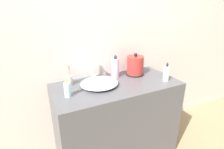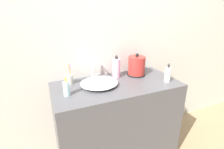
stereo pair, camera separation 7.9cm
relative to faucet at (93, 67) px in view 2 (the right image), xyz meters
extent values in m
cube|color=beige|center=(0.16, 0.10, 0.35)|extent=(6.00, 0.04, 2.60)
cube|color=#4C4C51|center=(0.16, -0.21, -0.54)|extent=(1.18, 0.57, 0.82)
ellipsoid|color=white|center=(0.00, -0.18, -0.09)|extent=(0.34, 0.31, 0.06)
cylinder|color=silver|center=(0.00, 0.01, -0.01)|extent=(0.02, 0.02, 0.23)
cylinder|color=silver|center=(0.00, -0.04, 0.10)|extent=(0.02, 0.10, 0.02)
cylinder|color=silver|center=(0.03, 0.01, -0.10)|extent=(0.02, 0.02, 0.04)
cylinder|color=black|center=(0.44, -0.08, -0.12)|extent=(0.19, 0.19, 0.01)
cylinder|color=#B22D28|center=(0.44, -0.08, -0.02)|extent=(0.17, 0.17, 0.20)
sphere|color=black|center=(0.44, -0.08, 0.09)|extent=(0.03, 0.03, 0.03)
cylinder|color=#B7B2A8|center=(-0.24, -0.03, -0.08)|extent=(0.07, 0.07, 0.09)
cylinder|color=yellow|center=(-0.23, -0.04, 0.00)|extent=(0.03, 0.02, 0.16)
cylinder|color=#B24CCC|center=(-0.23, -0.03, -0.01)|extent=(0.02, 0.02, 0.15)
cylinder|color=silver|center=(-0.31, -0.26, -0.06)|extent=(0.05, 0.05, 0.12)
cylinder|color=gold|center=(-0.31, -0.26, 0.01)|extent=(0.01, 0.01, 0.02)
cube|color=gold|center=(-0.31, -0.26, 0.03)|extent=(0.01, 0.03, 0.01)
cylinder|color=white|center=(0.62, -0.35, -0.05)|extent=(0.06, 0.06, 0.14)
cylinder|color=black|center=(0.62, -0.35, 0.03)|extent=(0.02, 0.02, 0.02)
cone|color=black|center=(0.62, -0.35, 0.05)|extent=(0.02, 0.02, 0.02)
cylinder|color=#EAA8C6|center=(0.22, -0.05, -0.03)|extent=(0.08, 0.08, 0.19)
cylinder|color=black|center=(0.22, -0.05, 0.08)|extent=(0.03, 0.03, 0.02)
cone|color=black|center=(0.22, -0.05, 0.10)|extent=(0.03, 0.03, 0.02)
camera|label=1|loc=(-0.54, -1.52, 0.54)|focal=28.00mm
camera|label=2|loc=(-0.47, -1.56, 0.54)|focal=28.00mm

